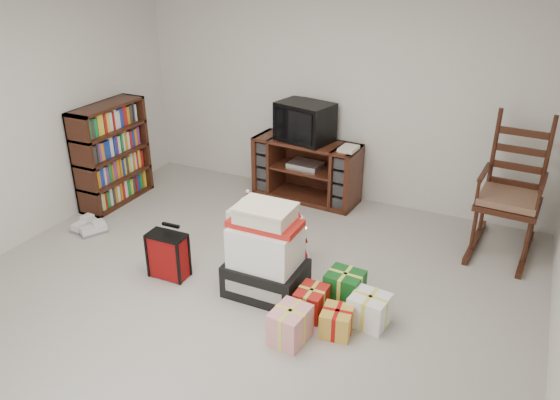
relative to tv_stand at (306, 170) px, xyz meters
The scene contains 13 objects.
room 2.42m from the tv_stand, 82.94° to the right, with size 5.01×5.01×2.51m.
tv_stand is the anchor object (origin of this frame).
bookshelf 2.30m from the tv_stand, 152.61° to the right, with size 0.32×0.97×1.19m.
rocking_chair 2.30m from the tv_stand, ahead, with size 0.64×0.99×1.44m.
gift_pile 2.06m from the tv_stand, 76.76° to the right, with size 0.67×0.49×0.84m.
red_suitcase 2.22m from the tv_stand, 101.92° to the right, with size 0.34×0.19×0.52m.
stocking 1.87m from the tv_stand, 86.44° to the right, with size 0.30×0.13×0.65m, color #0E7F21, non-canonical shape.
teddy_bear 2.06m from the tv_stand, 72.51° to the right, with size 0.22×0.20×0.33m.
santa_figurine 1.46m from the tv_stand, 70.48° to the right, with size 0.26×0.25×0.54m.
mrs_claus_figurine 1.40m from the tv_stand, 91.19° to the right, with size 0.31×0.30×0.65m.
sneaker_pair 2.56m from the tv_stand, 134.25° to the right, with size 0.36×0.30×0.10m.
gift_cluster 2.44m from the tv_stand, 62.26° to the right, with size 0.81×0.91×0.28m.
crt_television 0.59m from the tv_stand, 165.70° to the left, with size 0.70×0.58×0.45m.
Camera 1 is at (2.06, -3.38, 2.82)m, focal length 35.00 mm.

